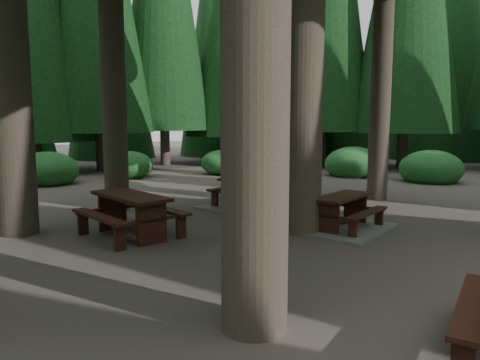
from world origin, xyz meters
TOP-DOWN VIEW (x-y plane):
  - ground at (0.00, 0.00)m, footprint 80.00×80.00m
  - picnic_table_a at (1.71, -0.13)m, footprint 2.65×2.39m
  - picnic_table_b at (-2.35, 1.88)m, footprint 1.87×2.21m
  - picnic_table_c at (1.64, 3.12)m, footprint 2.93×2.61m
  - picnic_table_d at (5.53, 6.77)m, footprint 2.12×2.00m
  - shrub_ring at (0.70, 0.75)m, footprint 23.86×24.64m

SIDE VIEW (x-z plane):
  - ground at x=0.00m, z-range 0.00..0.00m
  - picnic_table_a at x=1.71m, z-range -0.12..0.62m
  - picnic_table_c at x=1.64m, z-range -0.13..0.73m
  - shrub_ring at x=0.70m, z-range -0.35..1.15m
  - picnic_table_d at x=5.53m, z-range 0.12..0.85m
  - picnic_table_b at x=-2.35m, z-range 0.14..1.02m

